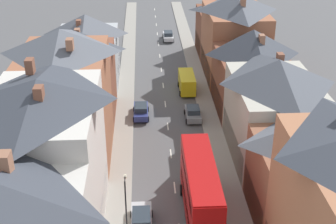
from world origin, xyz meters
The scene contains 12 objects.
pavement_left centered at (-5.10, 38.00, 0.07)m, with size 2.20×104.00×0.14m, color gray.
pavement_right centered at (5.10, 38.00, 0.07)m, with size 2.20×104.00×0.14m, color gray.
centre_line_dashes centered at (0.00, 36.00, 0.01)m, with size 0.14×97.80×0.01m.
terrace_row_left centered at (-10.19, 16.81, 6.13)m, with size 8.00×60.42×13.61m.
terrace_row_right centered at (10.18, 21.24, 5.70)m, with size 8.00×71.57×14.00m.
double_decker_bus_lead centered at (1.79, 13.58, 2.82)m, with size 2.74×10.80×5.30m.
car_near_blue centered at (-3.10, 12.49, 0.82)m, with size 1.90×4.38×1.62m.
car_near_silver centered at (1.80, 62.22, 0.80)m, with size 1.90×4.34×1.58m.
car_parked_left_a centered at (3.10, 31.73, 0.81)m, with size 1.90×3.95×1.61m.
car_parked_right_a centered at (-3.10, 32.67, 0.82)m, with size 1.90×4.28×1.62m.
delivery_van centered at (3.10, 39.91, 1.34)m, with size 2.20×5.20×2.41m.
street_lamp centered at (-4.25, 11.56, 3.24)m, with size 0.20×1.12×5.50m.
Camera 1 is at (-2.57, -17.72, 25.94)m, focal length 50.00 mm.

